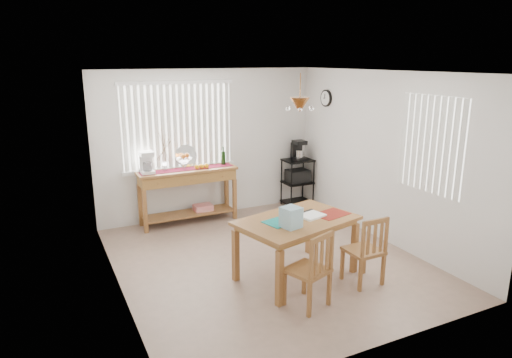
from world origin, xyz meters
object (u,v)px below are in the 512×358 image
dining_table (297,226)px  cart_items (298,151)px  chair_left (310,270)px  sideboard (188,183)px  chair_right (366,251)px  wire_cart (297,178)px

dining_table → cart_items: bearing=58.8°
chair_left → sideboard: bearing=96.3°
sideboard → cart_items: 2.21m
sideboard → dining_table: sideboard is taller
cart_items → chair_left: cart_items is taller
sideboard → cart_items: size_ratio=4.52×
dining_table → chair_right: chair_right is taller
sideboard → wire_cart: bearing=0.1°
dining_table → chair_right: 0.91m
wire_cart → cart_items: 0.53m
wire_cart → cart_items: size_ratio=2.43×
chair_right → dining_table: bearing=140.3°
wire_cart → dining_table: wire_cart is taller
cart_items → chair_left: 3.83m
chair_right → sideboard: bearing=112.3°
cart_items → sideboard: bearing=-179.6°
sideboard → dining_table: bearing=-76.6°
sideboard → wire_cart: size_ratio=1.86×
chair_right → chair_left: bearing=-169.8°
dining_table → chair_left: 0.80m
dining_table → chair_right: size_ratio=1.83×
wire_cart → chair_right: 3.26m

